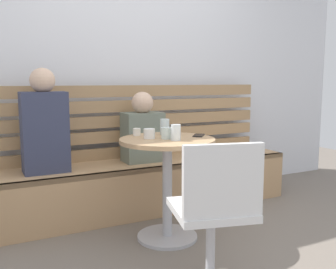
{
  "coord_description": "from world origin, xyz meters",
  "views": [
    {
      "loc": [
        -1.33,
        -1.82,
        1.15
      ],
      "look_at": [
        -0.06,
        0.66,
        0.75
      ],
      "focal_mm": 40.65,
      "sensor_mm": 36.0,
      "label": 1
    }
  ],
  "objects_px": {
    "cafe_table": "(167,169)",
    "cup_water_clear": "(176,133)",
    "cup_glass_tall": "(165,127)",
    "phone_on_table": "(199,135)",
    "person_adult": "(44,126)",
    "cup_glass_short": "(167,133)",
    "cup_ceramic_white": "(149,134)",
    "white_chair": "(215,214)",
    "cup_espresso_small": "(137,132)",
    "person_child_left": "(143,131)",
    "booth_bench": "(147,185)"
  },
  "relations": [
    {
      "from": "white_chair",
      "to": "cup_glass_short",
      "type": "bearing_deg",
      "value": 80.98
    },
    {
      "from": "cup_glass_short",
      "to": "cup_espresso_small",
      "type": "relative_size",
      "value": 1.43
    },
    {
      "from": "person_adult",
      "to": "phone_on_table",
      "type": "distance_m",
      "value": 1.18
    },
    {
      "from": "booth_bench",
      "to": "cup_espresso_small",
      "type": "distance_m",
      "value": 0.74
    },
    {
      "from": "cafe_table",
      "to": "cup_water_clear",
      "type": "height_order",
      "value": "cup_water_clear"
    },
    {
      "from": "cafe_table",
      "to": "cup_glass_tall",
      "type": "distance_m",
      "value": 0.34
    },
    {
      "from": "booth_bench",
      "to": "person_adult",
      "type": "height_order",
      "value": "person_adult"
    },
    {
      "from": "person_adult",
      "to": "cup_glass_tall",
      "type": "bearing_deg",
      "value": -30.32
    },
    {
      "from": "person_child_left",
      "to": "cup_glass_tall",
      "type": "xyz_separation_m",
      "value": [
        -0.03,
        -0.49,
        0.09
      ]
    },
    {
      "from": "white_chair",
      "to": "phone_on_table",
      "type": "relative_size",
      "value": 6.07
    },
    {
      "from": "person_child_left",
      "to": "cup_water_clear",
      "type": "relative_size",
      "value": 5.56
    },
    {
      "from": "white_chair",
      "to": "cup_glass_tall",
      "type": "xyz_separation_m",
      "value": [
        0.2,
        0.98,
        0.34
      ]
    },
    {
      "from": "person_adult",
      "to": "cup_ceramic_white",
      "type": "distance_m",
      "value": 0.85
    },
    {
      "from": "person_child_left",
      "to": "white_chair",
      "type": "bearing_deg",
      "value": -98.88
    },
    {
      "from": "cup_glass_short",
      "to": "white_chair",
      "type": "bearing_deg",
      "value": -99.02
    },
    {
      "from": "phone_on_table",
      "to": "person_adult",
      "type": "bearing_deg",
      "value": 8.64
    },
    {
      "from": "cup_glass_tall",
      "to": "cup_water_clear",
      "type": "distance_m",
      "value": 0.29
    },
    {
      "from": "booth_bench",
      "to": "phone_on_table",
      "type": "relative_size",
      "value": 19.29
    },
    {
      "from": "cup_glass_tall",
      "to": "cup_espresso_small",
      "type": "relative_size",
      "value": 2.14
    },
    {
      "from": "cup_ceramic_white",
      "to": "cup_water_clear",
      "type": "distance_m",
      "value": 0.2
    },
    {
      "from": "cafe_table",
      "to": "cup_water_clear",
      "type": "distance_m",
      "value": 0.3
    },
    {
      "from": "booth_bench",
      "to": "cafe_table",
      "type": "bearing_deg",
      "value": -100.94
    },
    {
      "from": "booth_bench",
      "to": "phone_on_table",
      "type": "bearing_deg",
      "value": -77.84
    },
    {
      "from": "person_adult",
      "to": "cup_glass_short",
      "type": "relative_size",
      "value": 10.03
    },
    {
      "from": "cafe_table",
      "to": "white_chair",
      "type": "height_order",
      "value": "white_chair"
    },
    {
      "from": "cup_glass_tall",
      "to": "phone_on_table",
      "type": "relative_size",
      "value": 0.86
    },
    {
      "from": "cup_glass_tall",
      "to": "cup_water_clear",
      "type": "bearing_deg",
      "value": -101.4
    },
    {
      "from": "cup_glass_short",
      "to": "phone_on_table",
      "type": "bearing_deg",
      "value": 3.27
    },
    {
      "from": "person_child_left",
      "to": "cup_water_clear",
      "type": "bearing_deg",
      "value": -96.23
    },
    {
      "from": "phone_on_table",
      "to": "cup_glass_tall",
      "type": "bearing_deg",
      "value": 0.9
    },
    {
      "from": "person_adult",
      "to": "cup_espresso_small",
      "type": "relative_size",
      "value": 14.33
    },
    {
      "from": "white_chair",
      "to": "cup_ceramic_white",
      "type": "height_order",
      "value": "white_chair"
    },
    {
      "from": "phone_on_table",
      "to": "person_child_left",
      "type": "bearing_deg",
      "value": -34.35
    },
    {
      "from": "cup_espresso_small",
      "to": "cup_water_clear",
      "type": "distance_m",
      "value": 0.37
    },
    {
      "from": "cup_espresso_small",
      "to": "phone_on_table",
      "type": "relative_size",
      "value": 0.4
    },
    {
      "from": "person_adult",
      "to": "cup_glass_short",
      "type": "xyz_separation_m",
      "value": [
        0.72,
        -0.65,
        -0.02
      ]
    },
    {
      "from": "booth_bench",
      "to": "person_adult",
      "type": "bearing_deg",
      "value": -179.37
    },
    {
      "from": "cup_glass_short",
      "to": "cup_ceramic_white",
      "type": "bearing_deg",
      "value": 150.03
    },
    {
      "from": "white_chair",
      "to": "cup_water_clear",
      "type": "height_order",
      "value": "same"
    },
    {
      "from": "cup_glass_tall",
      "to": "phone_on_table",
      "type": "bearing_deg",
      "value": -40.22
    },
    {
      "from": "cup_water_clear",
      "to": "phone_on_table",
      "type": "bearing_deg",
      "value": 24.16
    },
    {
      "from": "cup_ceramic_white",
      "to": "phone_on_table",
      "type": "height_order",
      "value": "cup_ceramic_white"
    },
    {
      "from": "person_adult",
      "to": "cup_glass_tall",
      "type": "xyz_separation_m",
      "value": [
        0.8,
        -0.47,
        -0.0
      ]
    },
    {
      "from": "cup_water_clear",
      "to": "phone_on_table",
      "type": "distance_m",
      "value": 0.28
    },
    {
      "from": "cafe_table",
      "to": "cup_glass_tall",
      "type": "height_order",
      "value": "cup_glass_tall"
    },
    {
      "from": "person_adult",
      "to": "cup_water_clear",
      "type": "distance_m",
      "value": 1.06
    },
    {
      "from": "person_adult",
      "to": "person_child_left",
      "type": "xyz_separation_m",
      "value": [
        0.83,
        0.02,
        -0.09
      ]
    },
    {
      "from": "cup_espresso_small",
      "to": "cup_ceramic_white",
      "type": "bearing_deg",
      "value": -82.07
    },
    {
      "from": "person_child_left",
      "to": "cup_glass_short",
      "type": "distance_m",
      "value": 0.68
    },
    {
      "from": "white_chair",
      "to": "cup_water_clear",
      "type": "relative_size",
      "value": 7.73
    }
  ]
}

